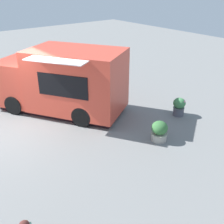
# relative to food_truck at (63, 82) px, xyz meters

# --- Properties ---
(ground_plane) EXTENTS (40.00, 40.00, 0.00)m
(ground_plane) POSITION_rel_food_truck_xyz_m (-0.36, 1.91, -1.16)
(ground_plane) COLOR slate
(food_truck) EXTENTS (5.21, 4.29, 2.45)m
(food_truck) POSITION_rel_food_truck_xyz_m (0.00, 0.00, 0.00)
(food_truck) COLOR #D44431
(food_truck) RESTS_ON ground_plane
(planter_flowering_near) EXTENTS (0.53, 0.53, 0.67)m
(planter_flowering_near) POSITION_rel_food_truck_xyz_m (-3.85, -1.25, -0.83)
(planter_flowering_near) COLOR #A29C91
(planter_flowering_near) RESTS_ON ground_plane
(planter_flowering_far) EXTENTS (0.46, 0.46, 0.70)m
(planter_flowering_far) POSITION_rel_food_truck_xyz_m (-3.06, -3.16, -0.79)
(planter_flowering_far) COLOR #4F505C
(planter_flowering_far) RESTS_ON ground_plane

